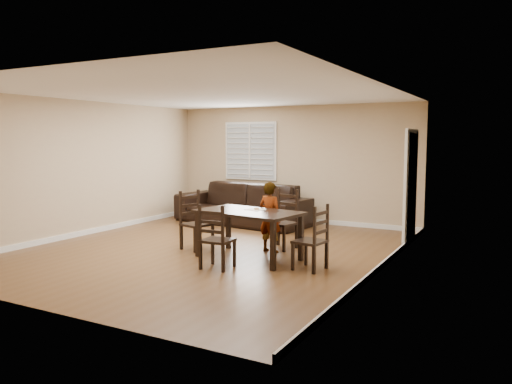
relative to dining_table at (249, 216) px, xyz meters
The scene contains 11 objects.
ground 1.17m from the dining_table, 165.69° to the left, with size 7.00×7.00×0.00m, color brown.
room 1.48m from the dining_table, 154.90° to the left, with size 6.04×7.04×2.72m.
dining_table is the anchor object (origin of this frame).
chair_near 1.09m from the dining_table, 81.26° to the left, with size 0.55×0.52×1.05m.
chair_far 0.91m from the dining_table, 96.87° to the right, with size 0.46×0.44×0.98m.
chair_left 1.29m from the dining_table, behind, with size 0.54×0.56×1.03m.
chair_right 1.29m from the dining_table, ahead, with size 0.47×0.49×0.98m.
child 0.61m from the dining_table, 81.57° to the left, with size 0.44×0.29×1.21m, color gray.
napkin 0.21m from the dining_table, 81.57° to the left, with size 0.27×0.27×0.00m, color white.
donut 0.22m from the dining_table, 75.23° to the left, with size 0.09×0.09×0.03m.
sofa 3.40m from the dining_table, 121.92° to the left, with size 3.13×1.22×0.91m, color black.
Camera 1 is at (4.79, -7.17, 1.92)m, focal length 35.00 mm.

